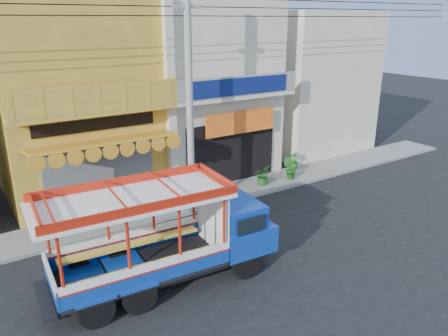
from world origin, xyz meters
The scene contains 12 objects.
ground centered at (0.00, 0.00, 0.00)m, with size 90.00×90.00×0.00m, color black.
sidewalk centered at (0.00, 4.00, 0.06)m, with size 30.00×2.00×0.12m, color slate.
shophouse_left centered at (-4.00, 7.96, 4.11)m, with size 6.00×7.50×8.24m.
shophouse_right centered at (2.00, 7.96, 4.11)m, with size 6.00×6.75×8.24m.
party_pilaster centered at (-1.00, 4.85, 4.00)m, with size 0.35×0.30×8.00m, color beige.
filler_building_right centered at (9.00, 8.00, 3.80)m, with size 6.00×6.00×7.60m, color beige.
utility_pole centered at (-0.85, 3.30, 5.03)m, with size 28.00×0.26×9.00m.
songthaew_truck centered at (-3.63, -0.72, 1.48)m, with size 6.67×2.52×3.06m.
green_sign centered at (-4.62, 4.16, 0.53)m, with size 0.63×0.46×0.98m.
potted_plant_a centered at (2.91, 3.84, 0.56)m, with size 0.79×0.68×0.88m, color #1A5518.
potted_plant_b centered at (4.40, 3.72, 0.63)m, with size 0.56×0.45×1.02m, color #1A5518.
potted_plant_c centered at (5.53, 4.69, 0.55)m, with size 0.48×0.48×0.85m, color #1A5518.
Camera 1 is at (-8.58, -10.64, 7.20)m, focal length 35.00 mm.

